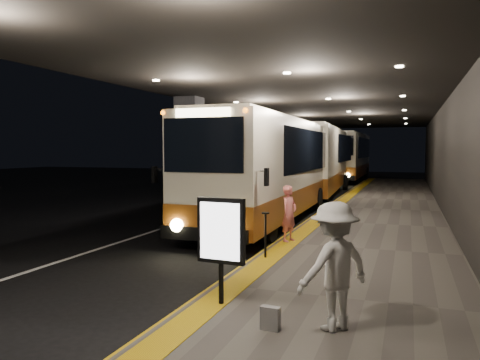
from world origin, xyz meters
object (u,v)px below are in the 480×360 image
Objects in this scene: coach_second at (317,163)px; passenger_boarding at (289,214)px; coach_third at (348,158)px; info_sign at (221,233)px; bag_polka at (270,318)px; stanchion_post at (265,236)px; passenger_waiting_white at (334,266)px; coach_main at (269,174)px.

coach_second is 8.03× the size of passenger_boarding.
coach_third is 33.08m from info_sign.
bag_polka is (3.17, -20.44, -1.48)m from coach_second.
bag_polka is at bearing -84.38° from coach_second.
stanchion_post is at bearing -86.73° from coach_third.
stanchion_post is (1.90, -16.43, -1.13)m from coach_second.
coach_second is at bearing 98.82° from bag_polka.
bag_polka is at bearing -25.33° from passenger_waiting_white.
coach_main is at bearing 106.45° from bag_polka.
coach_third is at bearing 86.34° from coach_second.
stanchion_post is at bearing -75.21° from coach_main.
passenger_boarding is at bearing 88.57° from stanchion_post.
coach_second is 13.33m from coach_third.
coach_main is at bearing 106.33° from info_sign.
coach_second reaches higher than stanchion_post.
coach_main is 0.95× the size of coach_third.
coach_second is 14.59m from passenger_boarding.
passenger_waiting_white is (2.02, -5.67, 0.12)m from passenger_boarding.
coach_main is 10.40m from passenger_waiting_white.
passenger_boarding is at bearing -85.52° from coach_second.
coach_main is 10.43m from coach_second.
coach_main reaches higher than passenger_waiting_white.
passenger_boarding is 1.47× the size of stanchion_post.
info_sign is 3.32m from stanchion_post.
coach_main is 23.76m from coach_third.
bag_polka is (-0.80, -0.34, -0.71)m from passenger_waiting_white.
stanchion_post is (-2.07, 3.67, -0.36)m from passenger_waiting_white.
passenger_waiting_white is 1.03× the size of info_sign.
coach_third reaches higher than coach_second.
passenger_waiting_white is 5.41× the size of bag_polka.
coach_third is at bearing 95.19° from bag_polka.
passenger_waiting_white is 1.89m from info_sign.
coach_third reaches higher than bag_polka.
coach_main is at bearing -89.91° from coach_third.
coach_main is at bearing 105.64° from stanchion_post.
coach_main is at bearing -116.90° from passenger_waiting_white.
coach_second is at bearing -90.63° from coach_third.
coach_third is at bearing 89.41° from coach_main.
stanchion_post is (1.68, -6.00, -1.06)m from coach_main.
passenger_waiting_white is 1.71× the size of stanchion_post.
passenger_waiting_white reaches higher than bag_polka.
info_sign reaches higher than passenger_boarding.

